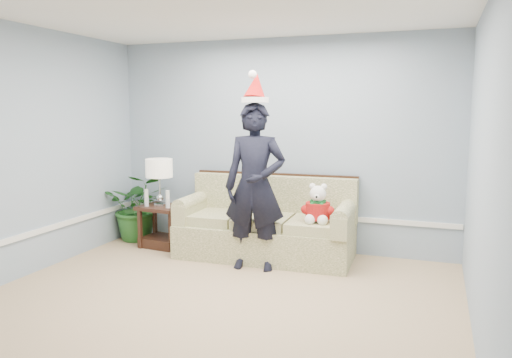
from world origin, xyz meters
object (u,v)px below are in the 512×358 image
object	(u,v)px
sofa	(267,228)
side_table	(163,231)
man	(255,187)
table_lamp	(159,170)
teddy_bear	(318,208)
houseplant	(139,207)

from	to	relation	value
sofa	side_table	bearing A→B (deg)	-179.11
sofa	man	bearing A→B (deg)	-88.25
sofa	table_lamp	size ratio (longest dim) A/B	3.47
table_lamp	teddy_bear	bearing A→B (deg)	-3.45
man	sofa	bearing A→B (deg)	85.84
sofa	side_table	xyz separation A→B (m)	(-1.43, -0.07, -0.14)
teddy_bear	houseplant	bearing A→B (deg)	167.28
sofa	table_lamp	xyz separation A→B (m)	(-1.45, -0.09, 0.67)
side_table	table_lamp	xyz separation A→B (m)	(-0.02, -0.02, 0.81)
table_lamp	teddy_bear	distance (m)	2.16
table_lamp	sofa	bearing A→B (deg)	3.41
side_table	teddy_bear	world-z (taller)	teddy_bear
man	teddy_bear	distance (m)	0.76
sofa	table_lamp	bearing A→B (deg)	-178.52
sofa	teddy_bear	size ratio (longest dim) A/B	4.69
side_table	teddy_bear	bearing A→B (deg)	-3.92
table_lamp	houseplant	bearing A→B (deg)	155.73
houseplant	man	size ratio (longest dim) A/B	0.50
houseplant	teddy_bear	bearing A→B (deg)	-7.46
sofa	houseplant	bearing A→B (deg)	174.32
table_lamp	houseplant	world-z (taller)	table_lamp
houseplant	teddy_bear	world-z (taller)	teddy_bear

